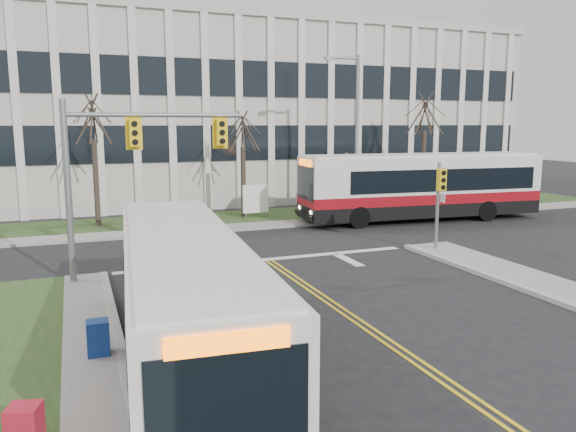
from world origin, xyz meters
The scene contains 15 objects.
ground centered at (0.00, 0.00, 0.00)m, with size 120.00×120.00×0.00m, color black.
sidewalk_cross centered at (5.00, 15.20, 0.07)m, with size 44.00×1.60×0.14m, color #9E9B93.
building_lawn centered at (5.00, 18.00, 0.06)m, with size 44.00×5.00×0.12m, color #2C461E.
office_building centered at (5.00, 30.00, 6.00)m, with size 40.00×16.00×12.00m, color #BAB5AB.
mast_arm_signal centered at (-5.62, 7.16, 4.26)m, with size 6.11×0.38×6.20m.
signal_pole_near centered at (7.20, 6.90, 2.50)m, with size 0.34×0.39×3.80m.
signal_pole_far centered at (7.20, 15.40, 2.50)m, with size 0.34×0.39×3.80m.
streetlight centered at (8.03, 16.20, 5.19)m, with size 2.15×0.25×9.20m.
directory_sign centered at (2.50, 17.50, 1.17)m, with size 1.50×0.12×2.00m.
tree_left centered at (-6.00, 18.00, 5.51)m, with size 1.80×1.80×7.70m.
tree_mid centered at (2.00, 18.20, 4.88)m, with size 1.80×1.80×6.82m.
tree_right centered at (14.00, 18.00, 5.91)m, with size 1.80×1.80×8.25m.
bus_main centered at (-5.00, -0.65, 1.48)m, with size 2.41×11.12×2.97m, color silver, non-canonical shape.
bus_cross centered at (11.15, 14.00, 1.82)m, with size 2.96×13.68×3.65m, color silver, non-canonical shape.
newspaper_box_blue centered at (-6.80, 0.43, 0.47)m, with size 0.50×0.45×0.95m, color navy.
Camera 1 is at (-7.14, -12.60, 5.41)m, focal length 35.00 mm.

